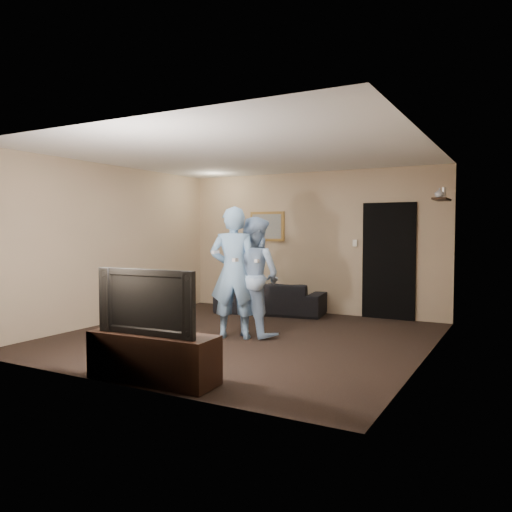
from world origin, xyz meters
The scene contains 19 objects.
ground centered at (0.00, 0.00, 0.00)m, with size 5.00×5.00×0.00m, color black.
ceiling centered at (0.00, 0.00, 2.60)m, with size 5.00×5.00×0.04m, color silver.
wall_back centered at (0.00, 2.50, 1.30)m, with size 5.00×0.04×2.60m, color tan.
wall_front centered at (0.00, -2.50, 1.30)m, with size 5.00×0.04×2.60m, color tan.
wall_left centered at (-2.50, 0.00, 1.30)m, with size 0.04×5.00×2.60m, color tan.
wall_right centered at (2.50, 0.00, 1.30)m, with size 0.04×5.00×2.60m, color tan.
sofa centered at (-0.59, 2.00, 0.29)m, with size 1.97×0.77×0.58m, color black.
throw_pillow centered at (-1.09, 2.00, 0.48)m, with size 0.42×0.13×0.42m, color #1B5240.
painting_frame centered at (-0.90, 2.48, 1.60)m, with size 0.72×0.05×0.57m, color olive.
painting_canvas centered at (-0.90, 2.45, 1.60)m, with size 0.62×0.01×0.47m, color slate.
doorway centered at (1.45, 2.47, 1.00)m, with size 0.90×0.06×2.00m, color black.
light_switch centered at (0.85, 2.48, 1.30)m, with size 0.08×0.02×0.12m, color silver.
wall_shelf centered at (2.39, 1.80, 1.99)m, with size 0.20×0.60×0.03m, color black.
shelf_vase centered at (2.39, 1.58, 2.07)m, with size 0.13×0.13×0.14m, color #B4B4B9.
shelf_figurine centered at (2.39, 2.01, 2.09)m, with size 0.06×0.06×0.18m, color silver.
tv_console centered at (0.25, -2.25, 0.25)m, with size 1.36×0.44×0.49m, color black.
television centered at (0.25, -2.25, 0.82)m, with size 1.14×0.15×0.65m, color black.
wii_player_left centered at (-0.09, -0.11, 0.93)m, with size 0.79×0.67×1.86m.
wii_player_right centered at (0.08, 0.19, 0.86)m, with size 0.98×0.86×1.72m.
Camera 1 is at (3.54, -6.11, 1.53)m, focal length 35.00 mm.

